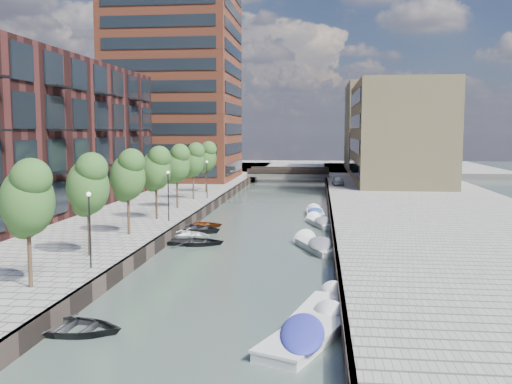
% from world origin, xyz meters
% --- Properties ---
extents(water, '(300.00, 300.00, 0.00)m').
position_xyz_m(water, '(0.00, 40.00, 0.00)').
color(water, '#38473F').
rests_on(water, ground).
extents(quay_right, '(20.00, 140.00, 1.00)m').
position_xyz_m(quay_right, '(16.00, 40.00, 0.50)').
color(quay_right, gray).
rests_on(quay_right, ground).
extents(quay_wall_left, '(0.25, 140.00, 1.00)m').
position_xyz_m(quay_wall_left, '(-6.10, 40.00, 0.50)').
color(quay_wall_left, '#332823').
rests_on(quay_wall_left, ground).
extents(quay_wall_right, '(0.25, 140.00, 1.00)m').
position_xyz_m(quay_wall_right, '(6.10, 40.00, 0.50)').
color(quay_wall_right, '#332823').
rests_on(quay_wall_right, ground).
extents(far_closure, '(80.00, 40.00, 1.00)m').
position_xyz_m(far_closure, '(0.00, 100.00, 0.50)').
color(far_closure, gray).
rests_on(far_closure, ground).
extents(apartment_block, '(8.00, 38.00, 14.00)m').
position_xyz_m(apartment_block, '(-20.00, 30.00, 8.00)').
color(apartment_block, black).
rests_on(apartment_block, quay_left).
extents(tower, '(18.00, 18.00, 30.00)m').
position_xyz_m(tower, '(-17.00, 65.00, 16.00)').
color(tower, brown).
rests_on(tower, quay_left).
extents(tan_block_near, '(12.00, 25.00, 14.00)m').
position_xyz_m(tan_block_near, '(16.00, 62.00, 8.00)').
color(tan_block_near, tan).
rests_on(tan_block_near, quay_right).
extents(tan_block_far, '(12.00, 20.00, 16.00)m').
position_xyz_m(tan_block_far, '(16.00, 88.00, 9.00)').
color(tan_block_far, tan).
rests_on(tan_block_far, quay_right).
extents(bridge, '(13.00, 6.00, 1.30)m').
position_xyz_m(bridge, '(0.00, 72.00, 1.39)').
color(bridge, gray).
rests_on(bridge, ground).
extents(tree_0, '(2.50, 2.50, 5.95)m').
position_xyz_m(tree_0, '(-8.50, 4.00, 5.31)').
color(tree_0, '#382619').
rests_on(tree_0, quay_left).
extents(tree_1, '(2.50, 2.50, 5.95)m').
position_xyz_m(tree_1, '(-8.50, 11.00, 5.31)').
color(tree_1, '#382619').
rests_on(tree_1, quay_left).
extents(tree_2, '(2.50, 2.50, 5.95)m').
position_xyz_m(tree_2, '(-8.50, 18.00, 5.31)').
color(tree_2, '#382619').
rests_on(tree_2, quay_left).
extents(tree_3, '(2.50, 2.50, 5.95)m').
position_xyz_m(tree_3, '(-8.50, 25.00, 5.31)').
color(tree_3, '#382619').
rests_on(tree_3, quay_left).
extents(tree_4, '(2.50, 2.50, 5.95)m').
position_xyz_m(tree_4, '(-8.50, 32.00, 5.31)').
color(tree_4, '#382619').
rests_on(tree_4, quay_left).
extents(tree_5, '(2.50, 2.50, 5.95)m').
position_xyz_m(tree_5, '(-8.50, 39.00, 5.31)').
color(tree_5, '#382619').
rests_on(tree_5, quay_left).
extents(tree_6, '(2.50, 2.50, 5.95)m').
position_xyz_m(tree_6, '(-8.50, 46.00, 5.31)').
color(tree_6, '#382619').
rests_on(tree_6, quay_left).
extents(lamp_0, '(0.24, 0.24, 4.12)m').
position_xyz_m(lamp_0, '(-7.20, 8.00, 3.51)').
color(lamp_0, black).
rests_on(lamp_0, quay_left).
extents(lamp_1, '(0.24, 0.24, 4.12)m').
position_xyz_m(lamp_1, '(-7.20, 24.00, 3.51)').
color(lamp_1, black).
rests_on(lamp_1, quay_left).
extents(lamp_2, '(0.24, 0.24, 4.12)m').
position_xyz_m(lamp_2, '(-7.20, 40.00, 3.51)').
color(lamp_2, black).
rests_on(lamp_2, quay_left).
extents(sloop_0, '(4.59, 3.41, 0.91)m').
position_xyz_m(sloop_0, '(-5.18, 1.00, 0.00)').
color(sloop_0, black).
rests_on(sloop_0, ground).
extents(sloop_1, '(4.52, 3.32, 0.91)m').
position_xyz_m(sloop_1, '(-4.09, 19.59, 0.00)').
color(sloop_1, black).
rests_on(sloop_1, ground).
extents(sloop_2, '(4.14, 2.97, 0.85)m').
position_xyz_m(sloop_2, '(-5.40, 27.44, 0.00)').
color(sloop_2, maroon).
rests_on(sloop_2, ground).
extents(sloop_3, '(5.68, 4.95, 0.98)m').
position_xyz_m(sloop_3, '(-5.40, 22.17, 0.00)').
color(sloop_3, white).
rests_on(sloop_3, ground).
extents(sloop_4, '(5.90, 4.93, 1.05)m').
position_xyz_m(sloop_4, '(-5.40, 24.89, 0.00)').
color(sloop_4, black).
rests_on(sloop_4, ground).
extents(motorboat_0, '(3.90, 5.87, 1.86)m').
position_xyz_m(motorboat_0, '(4.64, 1.17, 0.23)').
color(motorboat_0, silver).
rests_on(motorboat_0, ground).
extents(motorboat_1, '(3.93, 5.93, 1.87)m').
position_xyz_m(motorboat_1, '(4.95, 18.96, 0.23)').
color(motorboat_1, beige).
rests_on(motorboat_1, ground).
extents(motorboat_2, '(2.99, 5.43, 1.72)m').
position_xyz_m(motorboat_2, '(5.34, 4.94, 0.10)').
color(motorboat_2, white).
rests_on(motorboat_2, ground).
extents(motorboat_3, '(1.93, 4.83, 1.58)m').
position_xyz_m(motorboat_3, '(4.59, 35.68, 0.19)').
color(motorboat_3, beige).
rests_on(motorboat_3, ground).
extents(motorboat_4, '(3.23, 5.25, 1.65)m').
position_xyz_m(motorboat_4, '(5.24, 29.51, 0.20)').
color(motorboat_4, white).
rests_on(motorboat_4, ground).
extents(car, '(1.67, 3.55, 1.17)m').
position_xyz_m(car, '(7.50, 56.98, 1.59)').
color(car, silver).
rests_on(car, quay_right).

